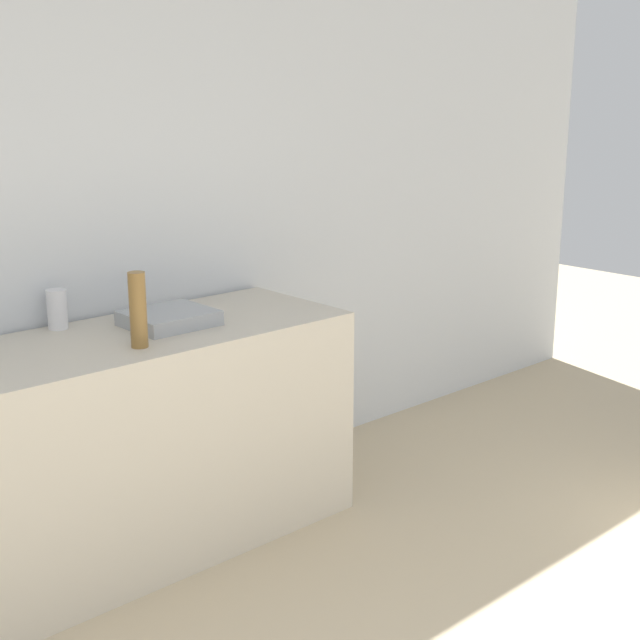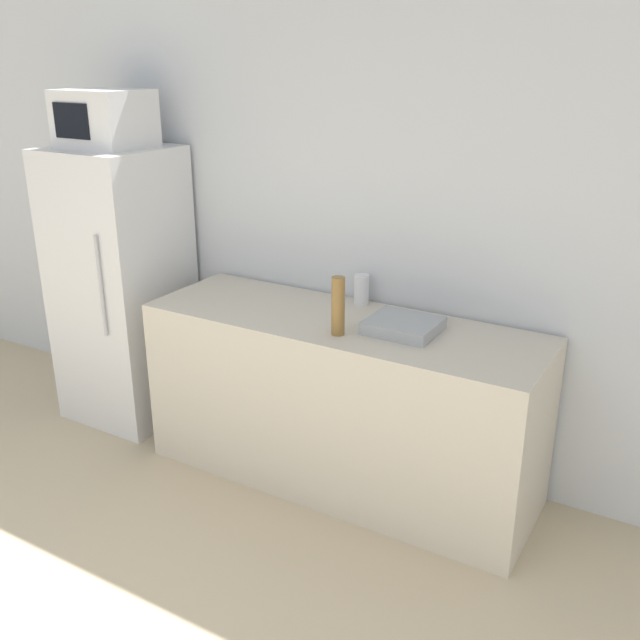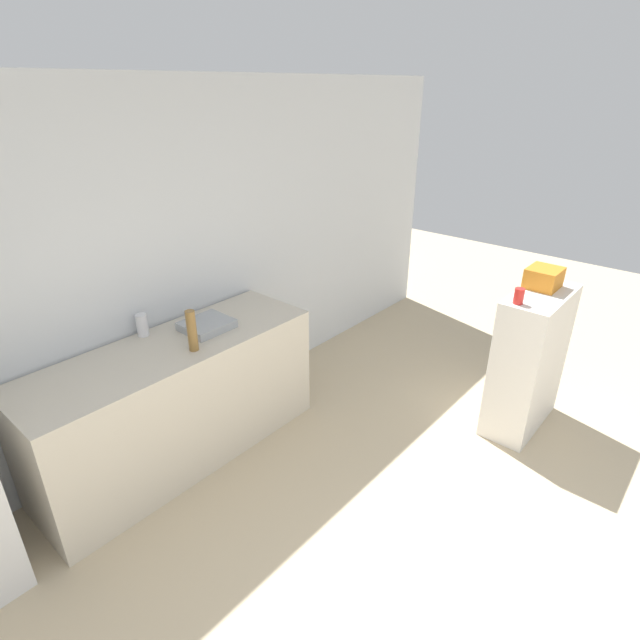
% 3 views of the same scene
% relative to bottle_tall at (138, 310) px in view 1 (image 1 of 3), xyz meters
% --- Properties ---
extents(counter, '(2.07, 0.67, 0.92)m').
position_rel_bottle_tall_xyz_m(counter, '(-0.07, 0.17, -0.60)').
color(counter, beige).
rests_on(counter, ground_plane).
extents(sink_basin, '(0.33, 0.30, 0.06)m').
position_rel_bottle_tall_xyz_m(sink_basin, '(0.25, 0.19, -0.11)').
color(sink_basin, '#9EA3A8').
rests_on(sink_basin, counter).
extents(bottle_tall, '(0.06, 0.06, 0.29)m').
position_rel_bottle_tall_xyz_m(bottle_tall, '(0.00, 0.00, 0.00)').
color(bottle_tall, olive).
rests_on(bottle_tall, counter).
extents(bottle_short, '(0.08, 0.08, 0.16)m').
position_rel_bottle_tall_xyz_m(bottle_short, '(-0.11, 0.44, -0.06)').
color(bottle_short, silver).
rests_on(bottle_short, counter).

